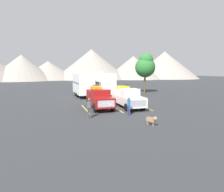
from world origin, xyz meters
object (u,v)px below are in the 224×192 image
camper_trailer_b (103,83)px  person_b (89,107)px  pickup_truck_b (127,97)px  person_a (129,105)px  pickup_truck_a (99,97)px  camper_trailer_a (83,84)px  dog (153,119)px

camper_trailer_b → person_b: size_ratio=4.30×
pickup_truck_b → person_a: size_ratio=3.41×
pickup_truck_a → person_a: size_ratio=3.25×
pickup_truck_b → camper_trailer_a: size_ratio=0.73×
pickup_truck_a → pickup_truck_b: size_ratio=0.95×
camper_trailer_b → dog: camper_trailer_b is taller
camper_trailer_a → person_a: 14.55m
camper_trailer_a → camper_trailer_b: 3.21m
pickup_truck_b → camper_trailer_a: bearing=107.6°
person_a → dog: person_a is taller
person_b → dog: bearing=-43.1°
pickup_truck_a → dog: pickup_truck_a is taller
pickup_truck_a → camper_trailer_a: size_ratio=0.69×
pickup_truck_b → person_b: (-5.10, -3.85, -0.13)m
pickup_truck_a → person_b: bearing=-114.5°
pickup_truck_b → camper_trailer_b: bearing=91.0°
pickup_truck_a → person_b: size_ratio=3.16×
camper_trailer_a → camper_trailer_b: camper_trailer_b is taller
camper_trailer_a → pickup_truck_b: bearing=-72.4°
person_a → dog: (0.35, -3.70, -0.47)m
pickup_truck_a → person_b: 4.63m
dog → pickup_truck_b: bearing=82.0°
pickup_truck_a → pickup_truck_b: (3.18, -0.36, -0.03)m
pickup_truck_a → camper_trailer_a: camper_trailer_a is taller
person_a → camper_trailer_a: bearing=97.5°
pickup_truck_b → person_a: (-1.43, -3.92, -0.16)m
pickup_truck_a → camper_trailer_b: bearing=72.5°
person_a → person_b: bearing=178.9°
person_a → person_b: size_ratio=0.97×
camper_trailer_a → person_a: bearing=-82.5°
person_b → pickup_truck_b: bearing=37.0°
camper_trailer_a → dog: 18.29m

